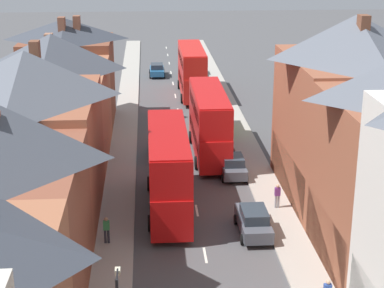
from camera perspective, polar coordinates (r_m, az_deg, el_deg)
pavement_left at (r=54.59m, az=-6.07°, el=0.10°), size 2.20×104.00×0.14m
pavement_right at (r=55.15m, az=4.58°, el=0.34°), size 2.20×104.00×0.14m
centre_line_dashes at (r=52.76m, az=-0.59°, el=-0.53°), size 0.14×97.80×0.01m
terrace_row_left at (r=33.96m, az=-16.02°, el=-2.91°), size 8.00×60.41×12.40m
double_decker_bus_lead at (r=69.46m, az=-0.02°, el=6.57°), size 2.74×10.80×5.30m
double_decker_bus_mid_street at (r=40.73m, az=-2.13°, el=-2.23°), size 2.74×10.80×5.30m
double_decker_bus_far_approaching at (r=50.65m, az=1.53°, el=1.99°), size 2.74×10.80×5.30m
car_near_blue at (r=80.48m, az=0.37°, el=6.79°), size 1.90×4.27×1.63m
car_near_silver at (r=38.45m, az=5.49°, el=-6.83°), size 1.90×4.34×1.66m
car_mid_black at (r=65.38m, az=1.42°, el=3.97°), size 1.90×3.99×1.57m
car_mid_white at (r=79.56m, az=-3.14°, el=6.60°), size 1.90×4.01×1.57m
car_far_grey at (r=47.09m, az=3.63°, el=-1.93°), size 1.90×4.04×1.61m
car_parked_right_b at (r=50.99m, az=-2.50°, el=-0.22°), size 1.90×4.10×1.71m
delivery_van at (r=57.21m, az=2.22°, el=2.39°), size 2.20×5.20×2.41m
pedestrian_mid_left at (r=37.22m, az=-7.61°, el=-7.47°), size 0.36×0.22×1.61m
pedestrian_mid_right at (r=41.74m, az=7.60°, el=-4.49°), size 0.36×0.22×1.61m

